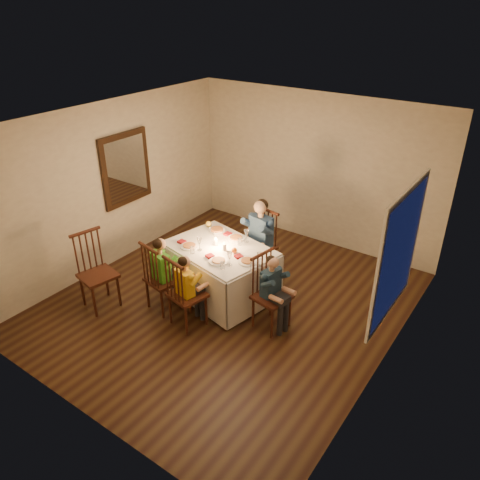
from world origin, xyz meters
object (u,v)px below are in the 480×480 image
Objects in this scene: dining_table at (220,261)px; chair_end at (271,326)px; chair_near_left at (166,307)px; chair_extra at (103,305)px; adult at (259,273)px; chair_near_right at (189,323)px; child_yellow at (189,323)px; child_teal at (271,326)px; child_green at (166,307)px; chair_adult at (259,273)px; serving_bowl at (217,231)px.

chair_end is at bearing -0.63° from dining_table.
chair_near_left is 0.91m from chair_extra.
dining_table is 1.33× the size of adult.
adult reaches higher than chair_near_right.
chair_extra is 1.35m from child_yellow.
child_yellow is 0.98× the size of child_teal.
child_green is at bearing -101.14° from adult.
serving_bowl is (-0.48, -0.44, 0.81)m from chair_adult.
child_green is 1.35m from serving_bowl.
serving_bowl is at bearing -126.95° from chair_adult.
chair_extra is (-1.20, -1.21, -0.56)m from dining_table.
adult is at bearing -81.09° from child_yellow.
serving_bowl reaches higher than adult.
chair_near_right is at bearing -178.62° from chair_near_left.
chair_near_left is at bearing 119.16° from chair_end.
serving_bowl reaches higher than chair_end.
serving_bowl is (-0.40, 1.17, 0.81)m from chair_near_right.
chair_adult reaches higher than child_yellow.
child_green is 1.53m from child_teal.
child_teal is 4.55× the size of serving_bowl.
chair_adult is 0.96× the size of child_green.
chair_extra reaches higher than chair_adult.
dining_table is 1.80m from chair_extra.
chair_extra is 4.80× the size of serving_bowl.
serving_bowl is at bearing -59.49° from chair_near_right.
chair_extra is 1.05× the size of child_teal.
chair_extra is at bearing 43.29° from child_green.
chair_extra is at bearing -122.97° from dining_table.
chair_adult is 1.00× the size of chair_near_left.
chair_near_left is 0.52m from chair_near_right.
dining_table is 1.57× the size of child_teal.
chair_end is at bearing -149.22° from chair_near_left.
chair_near_left is 0.84× the size of adult.
chair_extra is 0.89× the size of adult.
chair_near_right is at bearing 132.43° from child_teal.
adult is (0.59, 1.52, 0.00)m from chair_near_left.
dining_table is 1.00m from child_yellow.
serving_bowl is at bearing 76.63° from chair_end.
chair_end is at bearing -149.22° from child_green.
chair_adult is 1.62m from chair_near_right.
chair_extra is 1.02× the size of child_green.
child_yellow is (-0.08, -1.61, 0.00)m from chair_adult.
chair_near_left reaches higher than child_yellow.
serving_bowl reaches higher than chair_adult.
serving_bowl reaches higher than chair_near_right.
chair_near_right is (-0.08, -1.61, 0.00)m from chair_adult.
chair_adult is at bearing -21.88° from chair_extra.
chair_extra is 0.91m from child_green.
chair_near_left is 1.01× the size of child_yellow.
dining_table is 0.53m from serving_bowl.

